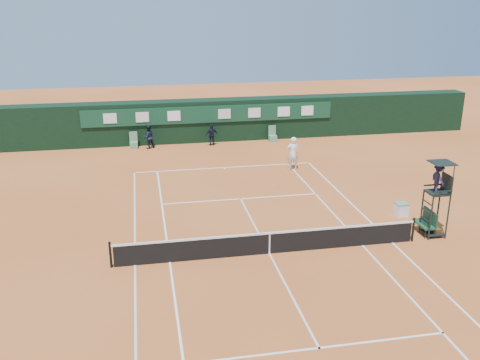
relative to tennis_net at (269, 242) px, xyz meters
name	(u,v)px	position (x,y,z in m)	size (l,w,h in m)	color
ground	(269,254)	(0.00, 0.00, -0.51)	(90.00, 90.00, 0.00)	#C8662F
court_lines	(269,253)	(0.00, 0.00, -0.50)	(11.05, 23.85, 0.01)	white
tennis_net	(269,242)	(0.00, 0.00, 0.00)	(12.90, 0.10, 1.10)	black
back_wall	(209,120)	(0.00, 18.74, 1.00)	(40.00, 1.65, 3.00)	black
linesman_chair_left	(134,144)	(-5.50, 17.48, -0.19)	(0.55, 0.50, 1.15)	#578566
linesman_chair_right	(273,137)	(4.50, 17.48, -0.19)	(0.55, 0.50, 1.15)	#5D8E6C
umpire_chair	(438,184)	(7.56, 0.38, 1.95)	(0.96, 0.95, 3.42)	black
player_bench	(427,221)	(7.41, 0.66, 0.09)	(0.56, 1.20, 1.10)	#1A4126
tennis_bag	(433,230)	(7.75, 0.62, -0.35)	(0.37, 0.84, 0.32)	black
cooler	(401,209)	(7.26, 2.77, -0.18)	(0.57, 0.57, 0.65)	white
tennis_ball	(274,185)	(2.25, 8.05, -0.47)	(0.08, 0.08, 0.08)	#D7EF37
player	(293,153)	(4.08, 10.77, 0.52)	(0.75, 0.49, 2.06)	white
ball_kid_left	(149,137)	(-4.46, 17.27, 0.31)	(0.80, 0.62, 1.64)	black
ball_kid_right	(212,135)	(-0.02, 17.21, 0.25)	(0.89, 0.37, 1.52)	black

